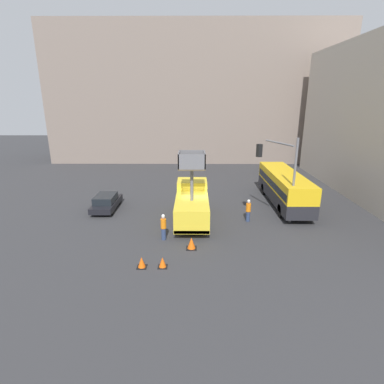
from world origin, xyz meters
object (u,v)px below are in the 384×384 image
(utility_truck, at_px, (192,203))
(traffic_cone_mid_road, at_px, (163,262))
(parked_car_curbside, at_px, (106,202))
(city_bus, at_px, (284,186))
(traffic_light_pole, at_px, (283,168))
(road_worker_directing, at_px, (248,210))
(traffic_cone_far_side, at_px, (191,243))
(traffic_cone_near_truck, at_px, (142,262))
(road_worker_near_truck, at_px, (164,227))

(utility_truck, relative_size, traffic_cone_mid_road, 10.97)
(utility_truck, bearing_deg, parked_car_curbside, 162.02)
(utility_truck, height_order, traffic_cone_mid_road, utility_truck)
(traffic_cone_mid_road, bearing_deg, city_bus, 47.49)
(traffic_light_pole, distance_m, traffic_cone_mid_road, 11.38)
(utility_truck, relative_size, parked_car_curbside, 1.59)
(parked_car_curbside, bearing_deg, road_worker_directing, -12.12)
(traffic_cone_far_side, bearing_deg, traffic_cone_near_truck, -141.12)
(city_bus, xyz_separation_m, parked_car_curbside, (-15.99, -1.48, -1.07))
(traffic_cone_near_truck, relative_size, traffic_cone_mid_road, 1.04)
(road_worker_near_truck, xyz_separation_m, traffic_cone_mid_road, (0.27, -3.59, -0.65))
(utility_truck, distance_m, traffic_cone_mid_road, 7.35)
(utility_truck, xyz_separation_m, traffic_cone_mid_road, (-1.66, -7.06, -1.21))
(utility_truck, xyz_separation_m, city_bus, (8.41, 3.94, 0.27))
(city_bus, height_order, traffic_cone_far_side, city_bus)
(road_worker_directing, distance_m, traffic_cone_mid_road, 9.28)
(utility_truck, distance_m, road_worker_near_truck, 4.01)
(road_worker_directing, distance_m, traffic_cone_near_truck, 10.14)
(city_bus, height_order, traffic_cone_mid_road, city_bus)
(road_worker_near_truck, xyz_separation_m, road_worker_directing, (6.41, 3.33, -0.03))
(road_worker_near_truck, distance_m, road_worker_directing, 7.23)
(road_worker_near_truck, bearing_deg, traffic_cone_near_truck, 15.07)
(road_worker_near_truck, bearing_deg, city_bus, 155.02)
(utility_truck, xyz_separation_m, traffic_cone_near_truck, (-2.87, -7.09, -1.20))
(utility_truck, height_order, traffic_cone_near_truck, utility_truck)
(city_bus, relative_size, parked_car_curbside, 2.36)
(city_bus, distance_m, traffic_cone_near_truck, 15.84)
(traffic_cone_far_side, xyz_separation_m, parked_car_curbside, (-7.57, 7.24, 0.34))
(traffic_cone_near_truck, height_order, traffic_cone_mid_road, traffic_cone_near_truck)
(utility_truck, xyz_separation_m, road_worker_near_truck, (-1.94, -3.46, -0.56))
(traffic_light_pole, distance_m, traffic_cone_near_truck, 12.32)
(city_bus, distance_m, parked_car_curbside, 16.09)
(city_bus, xyz_separation_m, road_worker_near_truck, (-10.35, -7.40, -0.83))
(traffic_cone_far_side, bearing_deg, road_worker_directing, 46.05)
(traffic_cone_mid_road, distance_m, traffic_cone_far_side, 2.82)
(road_worker_near_truck, bearing_deg, parked_car_curbside, -106.94)
(traffic_light_pole, xyz_separation_m, road_worker_near_truck, (-8.70, -2.83, -3.51))
(traffic_cone_far_side, bearing_deg, utility_truck, 89.95)
(traffic_light_pole, distance_m, traffic_cone_far_side, 8.93)
(road_worker_directing, distance_m, traffic_cone_far_side, 6.48)
(traffic_light_pole, xyz_separation_m, traffic_cone_far_side, (-6.77, -4.14, -4.09))
(city_bus, height_order, parked_car_curbside, city_bus)
(traffic_cone_far_side, relative_size, parked_car_curbside, 0.18)
(road_worker_directing, relative_size, traffic_cone_far_side, 2.34)
(parked_car_curbside, bearing_deg, road_worker_near_truck, -46.40)
(traffic_cone_near_truck, xyz_separation_m, parked_car_curbside, (-4.70, 9.55, 0.40))
(city_bus, bearing_deg, utility_truck, 131.90)
(traffic_light_pole, distance_m, road_worker_directing, 4.25)
(city_bus, relative_size, traffic_cone_near_truck, 15.61)
(road_worker_directing, bearing_deg, parked_car_curbside, 123.89)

